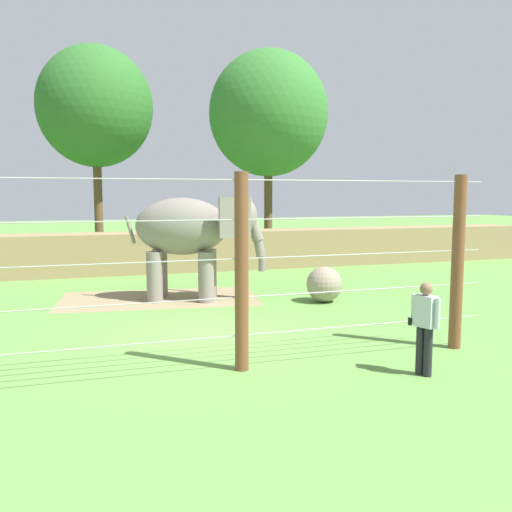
% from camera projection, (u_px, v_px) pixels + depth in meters
% --- Properties ---
extents(ground_plane, '(120.00, 120.00, 0.00)m').
position_uv_depth(ground_plane, '(206.00, 333.00, 12.67)').
color(ground_plane, '#609342').
extents(dirt_patch, '(6.34, 4.00, 0.01)m').
position_uv_depth(dirt_patch, '(159.00, 298.00, 16.86)').
color(dirt_patch, '#937F5B').
rests_on(dirt_patch, ground).
extents(embankment_wall, '(36.00, 1.80, 1.65)m').
position_uv_depth(embankment_wall, '(148.00, 252.00, 22.61)').
color(embankment_wall, '#997F56').
rests_on(embankment_wall, ground).
extents(elephant, '(4.11, 2.48, 3.17)m').
position_uv_depth(elephant, '(193.00, 231.00, 16.50)').
color(elephant, gray).
rests_on(elephant, ground).
extents(enrichment_ball, '(1.07, 1.07, 1.07)m').
position_uv_depth(enrichment_ball, '(324.00, 284.00, 16.29)').
color(enrichment_ball, gray).
rests_on(enrichment_ball, ground).
extents(cable_fence, '(10.40, 0.25, 3.61)m').
position_uv_depth(cable_fence, '(240.00, 272.00, 9.80)').
color(cable_fence, brown).
rests_on(cable_fence, ground).
extents(zookeeper, '(0.36, 0.56, 1.67)m').
position_uv_depth(zookeeper, '(425.00, 324.00, 9.61)').
color(zookeeper, '#232328').
rests_on(zookeeper, ground).
extents(tree_far_left, '(6.25, 6.25, 10.72)m').
position_uv_depth(tree_far_left, '(268.00, 114.00, 28.65)').
color(tree_far_left, brown).
rests_on(tree_far_left, ground).
extents(tree_left_of_centre, '(5.87, 5.87, 10.78)m').
position_uv_depth(tree_left_of_centre, '(95.00, 107.00, 28.00)').
color(tree_left_of_centre, brown).
rests_on(tree_left_of_centre, ground).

